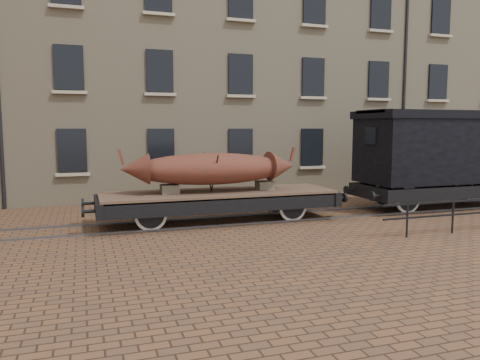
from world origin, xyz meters
name	(u,v)px	position (x,y,z in m)	size (l,w,h in m)	color
ground	(259,219)	(0.00, 0.00, 0.00)	(90.00, 90.00, 0.00)	brown
warehouse_cream	(246,56)	(3.00, 9.99, 7.00)	(40.00, 10.19, 14.00)	tan
rail_track	(259,218)	(0.00, 0.00, 0.03)	(30.00, 1.52, 0.06)	#59595E
flatcar_wagon	(219,198)	(-1.42, 0.00, 0.81)	(8.56, 2.32, 1.29)	brown
iron_boat	(211,169)	(-1.68, 0.00, 1.76)	(5.84, 1.84, 1.43)	maroon
goods_van	(440,147)	(7.42, 0.00, 2.34)	(7.21, 2.63, 3.73)	black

